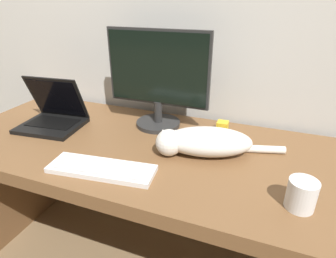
% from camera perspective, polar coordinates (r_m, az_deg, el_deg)
% --- Properties ---
extents(wall_back, '(6.40, 0.06, 2.60)m').
position_cam_1_polar(wall_back, '(1.54, 0.34, 22.62)').
color(wall_back, silver).
rests_on(wall_back, ground_plane).
extents(desk, '(1.76, 0.77, 0.77)m').
position_cam_1_polar(desk, '(1.36, -6.43, -8.38)').
color(desk, brown).
rests_on(desk, ground_plane).
extents(monitor, '(0.51, 0.22, 0.47)m').
position_cam_1_polar(monitor, '(1.37, -2.11, 10.17)').
color(monitor, '#282828').
rests_on(monitor, desk).
extents(laptop, '(0.32, 0.28, 0.25)m').
position_cam_1_polar(laptop, '(1.54, -22.28, 2.35)').
color(laptop, black).
rests_on(laptop, desk).
extents(external_keyboard, '(0.42, 0.18, 0.02)m').
position_cam_1_polar(external_keyboard, '(1.10, -13.32, -7.86)').
color(external_keyboard, white).
rests_on(external_keyboard, desk).
extents(cat, '(0.52, 0.26, 0.12)m').
position_cam_1_polar(cat, '(1.17, 7.23, -2.46)').
color(cat, silver).
rests_on(cat, desk).
extents(coffee_mug, '(0.09, 0.09, 0.10)m').
position_cam_1_polar(coffee_mug, '(0.98, 25.49, -11.92)').
color(coffee_mug, white).
rests_on(coffee_mug, desk).
extents(small_toy, '(0.05, 0.05, 0.05)m').
position_cam_1_polar(small_toy, '(1.40, 11.00, 0.47)').
color(small_toy, gold).
rests_on(small_toy, desk).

